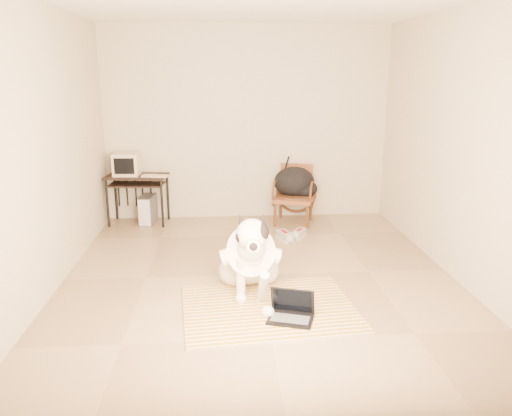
{
  "coord_description": "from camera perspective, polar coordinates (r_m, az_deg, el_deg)",
  "views": [
    {
      "loc": [
        -0.37,
        -4.85,
        2.04
      ],
      "look_at": [
        -0.05,
        -0.33,
        0.82
      ],
      "focal_mm": 35.0,
      "sensor_mm": 36.0,
      "label": 1
    }
  ],
  "objects": [
    {
      "name": "wall_left",
      "position": [
        5.17,
        -22.52,
        6.3
      ],
      "size": [
        0.0,
        4.5,
        4.5
      ],
      "primitive_type": "plane",
      "rotation": [
        1.57,
        0.0,
        1.57
      ],
      "color": "#BFB79C",
      "rests_on": "floor"
    },
    {
      "name": "desk_keyboard",
      "position": [
        6.91,
        -11.47,
        3.62
      ],
      "size": [
        0.37,
        0.2,
        0.02
      ],
      "primitive_type": "cube",
      "rotation": [
        0.0,
        0.0,
        -0.2
      ],
      "color": "beige",
      "rests_on": "computer_desk"
    },
    {
      "name": "backpack",
      "position": [
        6.99,
        4.61,
        2.86
      ],
      "size": [
        0.61,
        0.47,
        0.42
      ],
      "color": "black",
      "rests_on": "rattan_chair"
    },
    {
      "name": "pc_tower",
      "position": [
        7.18,
        -12.24,
        -0.14
      ],
      "size": [
        0.22,
        0.43,
        0.39
      ],
      "color": "#4F4F52",
      "rests_on": "floor"
    },
    {
      "name": "wall_front",
      "position": [
        2.72,
        3.91,
        0.39
      ],
      "size": [
        4.5,
        0.0,
        4.5
      ],
      "primitive_type": "plane",
      "rotation": [
        -1.57,
        0.0,
        0.0
      ],
      "color": "#BFB79C",
      "rests_on": "floor"
    },
    {
      "name": "laptop",
      "position": [
        4.34,
        4.05,
        -11.71
      ],
      "size": [
        0.44,
        0.37,
        0.26
      ],
      "color": "black",
      "rests_on": "rug"
    },
    {
      "name": "wall_back",
      "position": [
        7.15,
        -1.04,
        9.57
      ],
      "size": [
        4.5,
        0.0,
        4.5
      ],
      "primitive_type": "plane",
      "rotation": [
        1.57,
        0.0,
        0.0
      ],
      "color": "#BFB79C",
      "rests_on": "floor"
    },
    {
      "name": "sneaker_left",
      "position": [
        6.33,
        3.33,
        -3.26
      ],
      "size": [
        0.21,
        0.33,
        0.11
      ],
      "color": "silver",
      "rests_on": "floor"
    },
    {
      "name": "sneaker_right",
      "position": [
        6.45,
        4.92,
        -2.96
      ],
      "size": [
        0.24,
        0.3,
        0.1
      ],
      "color": "silver",
      "rests_on": "floor"
    },
    {
      "name": "computer_desk",
      "position": [
        7.08,
        -13.43,
        2.88
      ],
      "size": [
        0.87,
        0.54,
        0.69
      ],
      "color": "black",
      "rests_on": "floor"
    },
    {
      "name": "crt_monitor",
      "position": [
        7.09,
        -14.55,
        4.88
      ],
      "size": [
        0.36,
        0.34,
        0.3
      ],
      "color": "beige",
      "rests_on": "computer_desk"
    },
    {
      "name": "rug",
      "position": [
        4.55,
        1.52,
        -11.38
      ],
      "size": [
        1.63,
        1.31,
        0.02
      ],
      "color": "#B97711",
      "rests_on": "floor"
    },
    {
      "name": "floor",
      "position": [
        5.28,
        0.31,
        -7.63
      ],
      "size": [
        4.5,
        4.5,
        0.0
      ],
      "primitive_type": "plane",
      "color": "#927B59",
      "rests_on": "ground"
    },
    {
      "name": "rattan_chair",
      "position": [
        7.01,
        4.37,
        1.57
      ],
      "size": [
        0.66,
        0.64,
        0.81
      ],
      "color": "brown",
      "rests_on": "floor"
    },
    {
      "name": "wall_right",
      "position": [
        5.44,
        21.99,
        6.75
      ],
      "size": [
        0.0,
        4.5,
        4.5
      ],
      "primitive_type": "plane",
      "rotation": [
        1.57,
        0.0,
        -1.57
      ],
      "color": "#BFB79C",
      "rests_on": "floor"
    },
    {
      "name": "dog",
      "position": [
        4.74,
        -0.68,
        -5.72
      ],
      "size": [
        0.59,
        1.24,
        0.89
      ],
      "color": "silver",
      "rests_on": "rug"
    }
  ]
}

